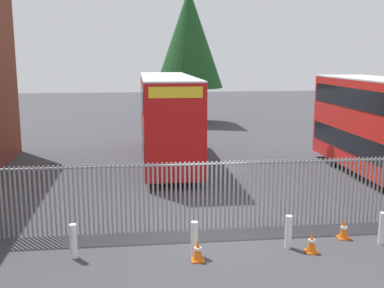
{
  "coord_description": "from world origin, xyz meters",
  "views": [
    {
      "loc": [
        -2.1,
        -13.77,
        5.37
      ],
      "look_at": [
        0.0,
        4.0,
        2.0
      ],
      "focal_mm": 43.52,
      "sensor_mm": 36.0,
      "label": 1
    }
  ],
  "objects_px": {
    "traffic_cone_mid_forecourt": "(344,229)",
    "bollard_center_front": "(194,238)",
    "bollard_near_left": "(73,241)",
    "bollard_far_right": "(382,228)",
    "traffic_cone_by_gate": "(198,251)",
    "traffic_cone_near_kerb": "(312,242)",
    "bollard_near_right": "(288,232)",
    "double_decker_bus_behind_fence_left": "(167,115)"
  },
  "relations": [
    {
      "from": "double_decker_bus_behind_fence_left",
      "to": "bollard_center_front",
      "type": "distance_m",
      "value": 11.71
    },
    {
      "from": "double_decker_bus_behind_fence_left",
      "to": "bollard_near_left",
      "type": "relative_size",
      "value": 11.38
    },
    {
      "from": "double_decker_bus_behind_fence_left",
      "to": "bollard_far_right",
      "type": "distance_m",
      "value": 12.83
    },
    {
      "from": "double_decker_bus_behind_fence_left",
      "to": "bollard_near_left",
      "type": "distance_m",
      "value": 11.98
    },
    {
      "from": "double_decker_bus_behind_fence_left",
      "to": "bollard_near_right",
      "type": "relative_size",
      "value": 11.38
    },
    {
      "from": "bollard_near_left",
      "to": "bollard_near_right",
      "type": "distance_m",
      "value": 5.98
    },
    {
      "from": "double_decker_bus_behind_fence_left",
      "to": "traffic_cone_mid_forecourt",
      "type": "height_order",
      "value": "double_decker_bus_behind_fence_left"
    },
    {
      "from": "bollard_near_left",
      "to": "traffic_cone_by_gate",
      "type": "xyz_separation_m",
      "value": [
        3.31,
        -0.59,
        -0.19
      ]
    },
    {
      "from": "bollard_far_right",
      "to": "traffic_cone_near_kerb",
      "type": "height_order",
      "value": "bollard_far_right"
    },
    {
      "from": "bollard_near_left",
      "to": "traffic_cone_mid_forecourt",
      "type": "xyz_separation_m",
      "value": [
        7.85,
        0.44,
        -0.19
      ]
    },
    {
      "from": "bollard_near_left",
      "to": "bollard_near_right",
      "type": "height_order",
      "value": "same"
    },
    {
      "from": "bollard_center_front",
      "to": "bollard_near_right",
      "type": "height_order",
      "value": "same"
    },
    {
      "from": "bollard_near_left",
      "to": "traffic_cone_near_kerb",
      "type": "relative_size",
      "value": 1.61
    },
    {
      "from": "traffic_cone_mid_forecourt",
      "to": "double_decker_bus_behind_fence_left",
      "type": "bearing_deg",
      "value": 112.71
    },
    {
      "from": "bollard_center_front",
      "to": "bollard_near_right",
      "type": "bearing_deg",
      "value": 3.65
    },
    {
      "from": "bollard_near_right",
      "to": "bollard_far_right",
      "type": "xyz_separation_m",
      "value": [
        2.78,
        -0.06,
        0.0
      ]
    },
    {
      "from": "bollard_near_right",
      "to": "traffic_cone_by_gate",
      "type": "height_order",
      "value": "bollard_near_right"
    },
    {
      "from": "bollard_center_front",
      "to": "traffic_cone_near_kerb",
      "type": "bearing_deg",
      "value": -3.88
    },
    {
      "from": "double_decker_bus_behind_fence_left",
      "to": "traffic_cone_near_kerb",
      "type": "relative_size",
      "value": 18.32
    },
    {
      "from": "double_decker_bus_behind_fence_left",
      "to": "traffic_cone_near_kerb",
      "type": "distance_m",
      "value": 12.39
    },
    {
      "from": "traffic_cone_mid_forecourt",
      "to": "bollard_center_front",
      "type": "bearing_deg",
      "value": -172.08
    },
    {
      "from": "traffic_cone_near_kerb",
      "to": "traffic_cone_mid_forecourt",
      "type": "bearing_deg",
      "value": 32.82
    },
    {
      "from": "bollard_center_front",
      "to": "traffic_cone_near_kerb",
      "type": "height_order",
      "value": "bollard_center_front"
    },
    {
      "from": "double_decker_bus_behind_fence_left",
      "to": "bollard_near_left",
      "type": "height_order",
      "value": "double_decker_bus_behind_fence_left"
    },
    {
      "from": "double_decker_bus_behind_fence_left",
      "to": "traffic_cone_by_gate",
      "type": "xyz_separation_m",
      "value": [
        0.02,
        -11.94,
        -2.13
      ]
    },
    {
      "from": "bollard_far_right",
      "to": "bollard_near_right",
      "type": "bearing_deg",
      "value": 178.69
    },
    {
      "from": "bollard_near_left",
      "to": "bollard_far_right",
      "type": "height_order",
      "value": "same"
    },
    {
      "from": "traffic_cone_by_gate",
      "to": "traffic_cone_near_kerb",
      "type": "height_order",
      "value": "same"
    },
    {
      "from": "traffic_cone_by_gate",
      "to": "bollard_far_right",
      "type": "bearing_deg",
      "value": 5.31
    },
    {
      "from": "bollard_near_right",
      "to": "bollard_far_right",
      "type": "height_order",
      "value": "same"
    },
    {
      "from": "bollard_near_right",
      "to": "traffic_cone_near_kerb",
      "type": "xyz_separation_m",
      "value": [
        0.54,
        -0.39,
        -0.19
      ]
    },
    {
      "from": "bollard_near_left",
      "to": "double_decker_bus_behind_fence_left",
      "type": "bearing_deg",
      "value": 73.84
    },
    {
      "from": "bollard_far_right",
      "to": "traffic_cone_by_gate",
      "type": "relative_size",
      "value": 1.61
    },
    {
      "from": "bollard_near_left",
      "to": "bollard_near_right",
      "type": "bearing_deg",
      "value": -0.2
    },
    {
      "from": "bollard_far_right",
      "to": "traffic_cone_by_gate",
      "type": "bearing_deg",
      "value": -174.69
    },
    {
      "from": "bollard_center_front",
      "to": "traffic_cone_by_gate",
      "type": "height_order",
      "value": "bollard_center_front"
    },
    {
      "from": "traffic_cone_near_kerb",
      "to": "bollard_far_right",
      "type": "bearing_deg",
      "value": 8.38
    },
    {
      "from": "bollard_center_front",
      "to": "bollard_near_left",
      "type": "bearing_deg",
      "value": 176.61
    },
    {
      "from": "traffic_cone_by_gate",
      "to": "traffic_cone_mid_forecourt",
      "type": "bearing_deg",
      "value": 12.83
    },
    {
      "from": "traffic_cone_by_gate",
      "to": "bollard_near_left",
      "type": "bearing_deg",
      "value": 169.87
    },
    {
      "from": "bollard_center_front",
      "to": "traffic_cone_mid_forecourt",
      "type": "relative_size",
      "value": 1.61
    },
    {
      "from": "bollard_center_front",
      "to": "bollard_far_right",
      "type": "distance_m",
      "value": 5.5
    }
  ]
}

